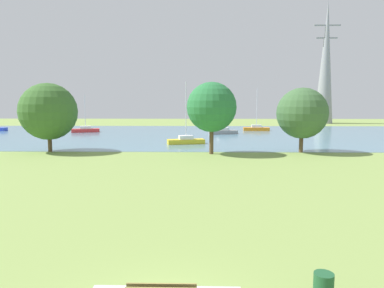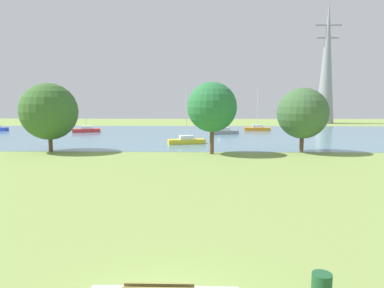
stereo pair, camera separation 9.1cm
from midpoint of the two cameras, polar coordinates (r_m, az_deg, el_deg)
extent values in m
plane|color=#7F994C|center=(30.89, -0.48, -3.47)|extent=(160.00, 160.00, 0.00)
cylinder|color=#1E512D|center=(11.33, 20.44, -20.87)|extent=(0.56, 0.56, 0.80)
cube|color=#59849A|center=(58.63, 0.41, 1.52)|extent=(140.00, 40.00, 0.02)
cube|color=gray|center=(59.96, 5.21, 1.92)|extent=(5.02, 2.67, 0.60)
cube|color=white|center=(59.91, 5.21, 2.44)|extent=(2.02, 1.52, 0.50)
cylinder|color=silver|center=(59.74, 5.25, 5.72)|extent=(0.10, 0.10, 7.36)
cube|color=yellow|center=(46.00, -0.84, 0.40)|extent=(5.01, 2.55, 0.60)
cube|color=white|center=(45.94, -0.84, 1.08)|extent=(2.00, 1.48, 0.50)
cylinder|color=silver|center=(45.71, -0.85, 5.39)|extent=(0.10, 0.10, 7.41)
cube|color=red|center=(65.95, -16.66, 2.11)|extent=(5.03, 2.80, 0.60)
cube|color=white|center=(65.91, -16.67, 2.59)|extent=(2.04, 1.56, 0.50)
cylinder|color=silver|center=(65.77, -16.76, 5.03)|extent=(0.10, 0.10, 6.13)
cube|color=orange|center=(67.39, 10.52, 2.39)|extent=(4.88, 1.78, 0.60)
cube|color=white|center=(67.35, 10.53, 2.85)|extent=(1.86, 1.21, 0.50)
cylinder|color=silver|center=(67.20, 10.60, 5.74)|extent=(0.10, 0.10, 7.29)
cylinder|color=brown|center=(42.04, -21.85, 0.38)|extent=(0.44, 0.44, 2.26)
sphere|color=#38632B|center=(41.82, -22.06, 4.89)|extent=(6.22, 6.22, 6.22)
cylinder|color=brown|center=(37.35, 3.29, 0.77)|extent=(0.44, 0.44, 3.12)
sphere|color=#29713B|center=(37.14, 3.33, 5.98)|extent=(5.24, 5.24, 5.24)
cylinder|color=brown|center=(40.28, 17.37, 0.36)|extent=(0.44, 0.44, 2.35)
sphere|color=#3D6338|center=(40.06, 17.53, 4.77)|extent=(5.51, 5.51, 5.51)
cone|color=gray|center=(94.84, 20.98, 12.17)|extent=(4.40, 4.40, 29.79)
cube|color=gray|center=(96.12, 21.22, 17.48)|extent=(6.40, 0.30, 0.30)
cube|color=gray|center=(95.60, 21.14, 15.71)|extent=(5.20, 0.30, 0.30)
camera|label=1|loc=(0.05, -89.90, 0.01)|focal=32.99mm
camera|label=2|loc=(0.05, 90.10, -0.01)|focal=32.99mm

